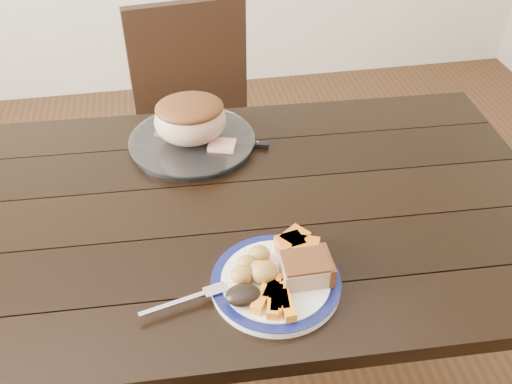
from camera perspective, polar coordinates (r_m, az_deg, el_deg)
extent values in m
plane|color=#472B16|center=(1.93, -2.57, -18.55)|extent=(4.00, 4.00, 0.00)
cube|color=black|center=(1.37, -3.44, -2.11)|extent=(1.64, 0.97, 0.04)
cube|color=black|center=(2.05, 16.50, -1.34)|extent=(0.07, 0.07, 0.71)
cube|color=black|center=(2.06, -5.04, 3.89)|extent=(0.47, 0.47, 0.04)
cube|color=black|center=(2.10, -6.74, 12.50)|extent=(0.42, 0.09, 0.46)
cube|color=black|center=(2.37, -1.52, 2.44)|extent=(0.04, 0.04, 0.43)
cube|color=black|center=(2.11, 1.23, -3.17)|extent=(0.04, 0.04, 0.43)
cube|color=black|center=(2.32, -10.08, 0.80)|extent=(0.04, 0.04, 0.43)
cube|color=black|center=(2.05, -8.40, -5.18)|extent=(0.04, 0.04, 0.43)
cylinder|color=white|center=(1.18, 1.98, -9.07)|extent=(0.27, 0.27, 0.02)
torus|color=#0E1246|center=(1.17, 1.99, -8.80)|extent=(0.27, 0.27, 0.02)
cylinder|color=white|center=(1.57, -6.39, 4.94)|extent=(0.33, 0.33, 0.02)
cube|color=tan|center=(1.16, 4.95, -7.72)|extent=(0.10, 0.08, 0.04)
ellipsoid|color=gold|center=(1.15, -1.43, -8.29)|extent=(0.05, 0.04, 0.04)
ellipsoid|color=gold|center=(1.19, 0.32, -6.28)|extent=(0.05, 0.04, 0.04)
ellipsoid|color=gold|center=(1.15, 0.82, -8.02)|extent=(0.06, 0.05, 0.05)
ellipsoid|color=gold|center=(1.17, -0.94, -7.19)|extent=(0.04, 0.04, 0.04)
ellipsoid|color=gold|center=(1.16, 0.14, -7.63)|extent=(0.04, 0.04, 0.03)
cube|color=orange|center=(1.11, 1.73, -11.05)|extent=(0.04, 0.07, 0.02)
cube|color=orange|center=(1.14, 1.70, -9.56)|extent=(0.05, 0.07, 0.02)
cube|color=orange|center=(1.11, 3.10, -11.25)|extent=(0.02, 0.07, 0.02)
cube|color=orange|center=(1.12, 0.57, -10.62)|extent=(0.06, 0.07, 0.02)
cube|color=orange|center=(1.12, 2.63, -10.52)|extent=(0.03, 0.07, 0.02)
cube|color=orange|center=(1.13, 1.92, -9.85)|extent=(0.04, 0.07, 0.02)
cube|color=orange|center=(1.12, 2.09, -10.74)|extent=(0.04, 0.07, 0.02)
cube|color=orange|center=(1.22, 3.89, -4.90)|extent=(0.07, 0.07, 0.04)
cube|color=orange|center=(1.20, 4.95, -5.69)|extent=(0.07, 0.06, 0.04)
cube|color=orange|center=(1.21, 3.42, -5.39)|extent=(0.06, 0.06, 0.04)
ellipsoid|color=black|center=(1.12, -1.28, -10.27)|extent=(0.07, 0.05, 0.03)
cube|color=silver|center=(1.14, -8.20, -11.02)|extent=(0.14, 0.04, 0.00)
cube|color=silver|center=(1.15, -4.13, -9.75)|extent=(0.05, 0.04, 0.00)
ellipsoid|color=tan|center=(1.53, -6.58, 7.12)|extent=(0.19, 0.17, 0.13)
cube|color=tan|center=(1.52, -3.42, 4.62)|extent=(0.08, 0.07, 0.02)
cube|color=silver|center=(1.59, -6.67, 5.14)|extent=(0.20, 0.08, 0.00)
cube|color=black|center=(1.56, -0.94, 4.88)|extent=(0.12, 0.06, 0.01)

